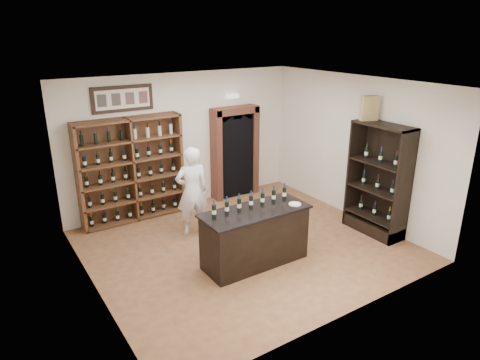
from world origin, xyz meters
The scene contains 21 objects.
floor centered at (0.00, 0.00, 0.00)m, with size 5.50×5.50×0.00m, color #98683C.
ceiling centered at (0.00, 0.00, 3.00)m, with size 5.50×5.50×0.00m, color white.
wall_back centered at (0.00, 2.50, 1.50)m, with size 5.50×0.04×3.00m, color white.
wall_left centered at (-2.75, 0.00, 1.50)m, with size 0.04×5.00×3.00m, color white.
wall_right centered at (2.75, 0.00, 1.50)m, with size 0.04×5.00×3.00m, color white.
wine_shelf centered at (-1.30, 2.33, 1.10)m, with size 2.20×0.38×2.20m.
framed_picture centered at (-1.30, 2.47, 2.55)m, with size 1.25×0.04×0.52m, color black.
arched_doorway centered at (1.25, 2.33, 1.14)m, with size 1.17×0.35×2.17m.
emergency_light centered at (1.25, 2.42, 2.40)m, with size 0.30×0.10×0.10m, color white.
tasting_counter centered at (-0.20, -0.60, 0.49)m, with size 1.88×0.78×1.00m.
counter_bottle_0 centered at (-0.92, -0.47, 1.11)m, with size 0.07×0.07×0.30m.
counter_bottle_1 centered at (-0.68, -0.47, 1.11)m, with size 0.07×0.07×0.30m.
counter_bottle_2 centered at (-0.44, -0.47, 1.11)m, with size 0.07×0.07×0.30m.
counter_bottle_3 centered at (-0.20, -0.47, 1.11)m, with size 0.07×0.07×0.30m.
counter_bottle_4 centered at (0.04, -0.47, 1.11)m, with size 0.07×0.07×0.30m.
counter_bottle_5 centered at (0.28, -0.47, 1.11)m, with size 0.07×0.07×0.30m.
counter_bottle_6 centered at (0.52, -0.47, 1.11)m, with size 0.07×0.07×0.30m.
side_cabinet centered at (2.52, -0.90, 0.75)m, with size 0.48×1.20×2.20m.
shopkeeper centered at (-0.56, 1.03, 0.89)m, with size 0.65×0.42×1.77m, color white.
plate centered at (0.50, -0.79, 1.01)m, with size 0.21×0.21×0.02m, color silver.
wine_crate centered at (2.51, -0.50, 2.44)m, with size 0.33×0.14×0.47m, color tan.
Camera 1 is at (-4.00, -5.97, 3.87)m, focal length 32.00 mm.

